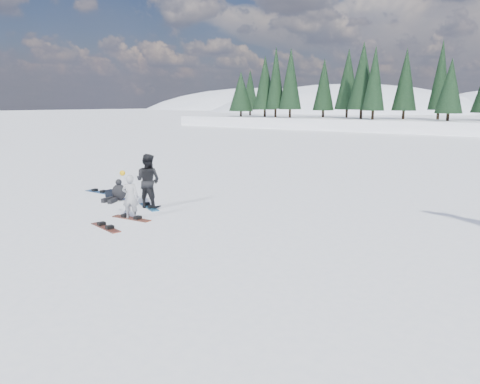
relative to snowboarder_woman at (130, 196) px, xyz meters
name	(u,v)px	position (x,y,z in m)	size (l,w,h in m)	color
ground	(170,223)	(1.37, 0.40, -0.75)	(420.00, 420.00, 0.00)	white
snowboarder_woman	(130,196)	(0.00, 0.00, 0.00)	(0.64, 0.59, 1.61)	#B0B1B6
snowboarder_man	(148,181)	(-0.82, 1.53, 0.23)	(0.96, 0.75, 1.97)	black
seated_rider	(118,192)	(-2.68, 1.66, -0.43)	(0.73, 1.07, 0.84)	black
gear_bag	(112,194)	(-3.38, 1.92, -0.60)	(0.45, 0.30, 0.30)	black
snowboard_woman	(131,218)	(0.00, 0.00, -0.74)	(1.50, 0.28, 0.03)	brown
snowboard_man	(149,207)	(-0.82, 1.53, -0.74)	(1.50, 0.28, 0.03)	#1D6AA0
snowboard_loose_c	(99,192)	(-4.67, 2.25, -0.74)	(1.50, 0.28, 0.03)	#194B8E
snowboard_loose_b	(106,227)	(0.25, -1.22, -0.74)	(1.50, 0.28, 0.03)	maroon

